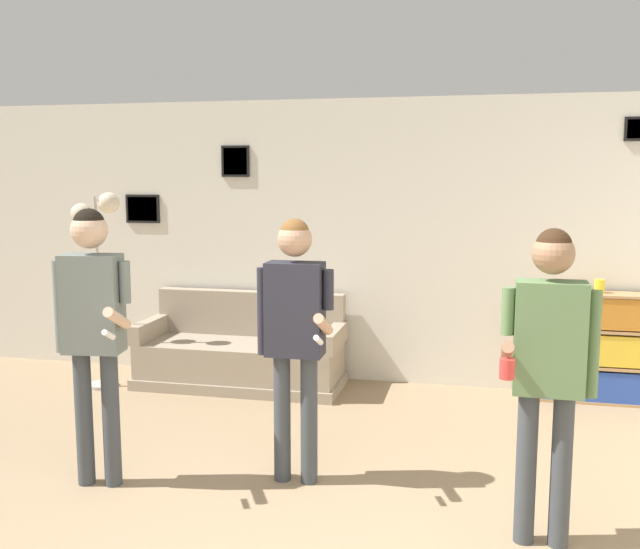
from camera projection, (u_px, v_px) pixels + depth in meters
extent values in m
cube|color=silver|center=(391.00, 243.00, 6.76)|extent=(8.70, 0.06, 2.70)
cube|color=black|center=(235.00, 161.00, 6.95)|extent=(0.28, 0.02, 0.30)
cube|color=beige|center=(235.00, 161.00, 6.94)|extent=(0.24, 0.01, 0.26)
cube|color=black|center=(143.00, 209.00, 7.23)|extent=(0.36, 0.02, 0.29)
cube|color=gray|center=(142.00, 209.00, 7.22)|extent=(0.32, 0.01, 0.24)
cube|color=gray|center=(241.00, 380.00, 6.78)|extent=(1.94, 0.80, 0.10)
cube|color=gray|center=(240.00, 359.00, 6.75)|extent=(1.88, 0.74, 0.32)
cube|color=gray|center=(251.00, 313.00, 7.02)|extent=(1.88, 0.14, 0.44)
cube|color=gray|center=(151.00, 328.00, 6.92)|extent=(0.12, 0.74, 0.18)
cube|color=gray|center=(334.00, 338.00, 6.52)|extent=(0.12, 0.74, 0.18)
cube|color=#A87F51|center=(534.00, 344.00, 6.39)|extent=(0.02, 0.30, 0.97)
cube|color=#A87F51|center=(599.00, 344.00, 6.40)|extent=(1.18, 0.01, 0.97)
cube|color=#A87F51|center=(599.00, 399.00, 6.33)|extent=(1.13, 0.30, 0.02)
cube|color=#A87F51|center=(605.00, 294.00, 6.19)|extent=(1.13, 0.30, 0.02)
cube|color=#A87F51|center=(601.00, 365.00, 6.28)|extent=(1.13, 0.30, 0.02)
cube|color=#A87F51|center=(603.00, 329.00, 6.24)|extent=(1.13, 0.30, 0.02)
cube|color=#2847A3|center=(600.00, 384.00, 6.30)|extent=(0.98, 0.26, 0.27)
cube|color=gold|center=(602.00, 348.00, 6.25)|extent=(0.98, 0.26, 0.27)
cube|color=#B77023|center=(604.00, 312.00, 6.21)|extent=(0.98, 0.26, 0.27)
cylinder|color=#ADA89E|center=(103.00, 385.00, 6.75)|extent=(0.28, 0.28, 0.03)
cylinder|color=#ADA89E|center=(99.00, 291.00, 6.63)|extent=(0.03, 0.03, 1.77)
cylinder|color=#ADA89E|center=(102.00, 199.00, 6.50)|extent=(0.02, 0.16, 0.02)
sphere|color=beige|center=(109.00, 203.00, 6.48)|extent=(0.19, 0.19, 0.19)
cylinder|color=#ADA89E|center=(88.00, 210.00, 6.54)|extent=(0.02, 0.16, 0.02)
sphere|color=beige|center=(82.00, 213.00, 6.56)|extent=(0.19, 0.19, 0.19)
cylinder|color=#3D4247|center=(84.00, 418.00, 4.58)|extent=(0.11, 0.11, 0.88)
cylinder|color=#3D4247|center=(111.00, 419.00, 4.56)|extent=(0.11, 0.11, 0.88)
cube|color=slate|center=(92.00, 304.00, 4.46)|extent=(0.38, 0.24, 0.62)
sphere|color=#D1A889|center=(89.00, 230.00, 4.40)|extent=(0.23, 0.23, 0.23)
sphere|color=black|center=(89.00, 224.00, 4.39)|extent=(0.19, 0.19, 0.19)
cylinder|color=slate|center=(125.00, 282.00, 4.42)|extent=(0.07, 0.07, 0.26)
cylinder|color=#D1A889|center=(117.00, 318.00, 4.31)|extent=(0.10, 0.32, 0.19)
cylinder|color=white|center=(109.00, 335.00, 4.17)|extent=(0.05, 0.14, 0.09)
cylinder|color=slate|center=(60.00, 307.00, 4.49)|extent=(0.07, 0.07, 0.59)
cylinder|color=#3D4247|center=(282.00, 418.00, 4.64)|extent=(0.11, 0.11, 0.85)
cylinder|color=#3D4247|center=(309.00, 420.00, 4.60)|extent=(0.11, 0.11, 0.85)
cube|color=#282833|center=(295.00, 309.00, 4.52)|extent=(0.36, 0.20, 0.60)
sphere|color=tan|center=(295.00, 239.00, 4.45)|extent=(0.22, 0.22, 0.22)
sphere|color=brown|center=(295.00, 233.00, 4.45)|extent=(0.19, 0.19, 0.19)
cylinder|color=#282833|center=(328.00, 290.00, 4.45)|extent=(0.07, 0.07, 0.25)
cylinder|color=tan|center=(323.00, 324.00, 4.34)|extent=(0.06, 0.31, 0.19)
cylinder|color=white|center=(318.00, 340.00, 4.21)|extent=(0.03, 0.14, 0.09)
cylinder|color=#282833|center=(263.00, 311.00, 4.56)|extent=(0.07, 0.07, 0.56)
cylinder|color=#3D4247|center=(526.00, 468.00, 3.85)|extent=(0.11, 0.11, 0.85)
cylinder|color=#3D4247|center=(561.00, 471.00, 3.80)|extent=(0.11, 0.11, 0.85)
cube|color=#5B7A4C|center=(550.00, 338.00, 3.72)|extent=(0.36, 0.21, 0.60)
sphere|color=#997051|center=(553.00, 253.00, 3.66)|extent=(0.22, 0.22, 0.22)
sphere|color=#382314|center=(554.00, 246.00, 3.66)|extent=(0.19, 0.19, 0.19)
cylinder|color=#5B7A4C|center=(593.00, 344.00, 3.68)|extent=(0.07, 0.07, 0.56)
cylinder|color=#5B7A4C|center=(508.00, 311.00, 3.76)|extent=(0.07, 0.07, 0.25)
cylinder|color=#997051|center=(507.00, 353.00, 3.65)|extent=(0.07, 0.31, 0.19)
cylinder|color=red|center=(507.00, 369.00, 3.52)|extent=(0.08, 0.08, 0.10)
cylinder|color=yellow|center=(600.00, 286.00, 6.20)|extent=(0.09, 0.09, 0.12)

